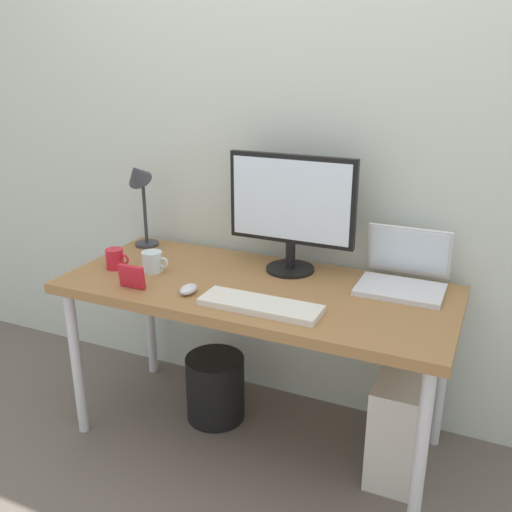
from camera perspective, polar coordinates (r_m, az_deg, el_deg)
The scene contains 13 objects.
ground_plane at distance 2.57m, azimuth 0.00°, elevation -17.60°, with size 6.00×6.00×0.00m, color #665B51.
back_wall at distance 2.42m, azimuth 3.90°, elevation 13.50°, with size 4.40×0.04×2.60m, color silver.
desk at distance 2.24m, azimuth 0.00°, elevation -4.33°, with size 1.53×0.66×0.71m.
monitor at distance 2.28m, azimuth 3.56°, elevation 4.95°, with size 0.53×0.20×0.48m.
laptop at distance 2.25m, azimuth 14.64°, elevation -1.65°, with size 0.32×0.28×0.22m.
desk_lamp at distance 2.62m, azimuth -11.68°, elevation 6.86°, with size 0.11×0.16×0.41m.
keyboard at distance 2.02m, azimuth 0.44°, elevation -4.97°, with size 0.44×0.14×0.02m, color silver.
mouse at distance 2.15m, azimuth -6.79°, elevation -3.33°, with size 0.06×0.09×0.03m, color silver.
coffee_mug at distance 2.44m, azimuth -13.97°, elevation -0.27°, with size 0.11×0.07×0.08m.
glass_cup at distance 2.38m, azimuth -10.35°, elevation -0.57°, with size 0.12×0.08×0.09m.
photo_frame at distance 2.22m, azimuth -12.38°, elevation -2.03°, with size 0.11×0.02×0.09m, color red.
computer_tower at distance 2.36m, azimuth 14.16°, elevation -15.92°, with size 0.18×0.36×0.42m, color silver.
wastebasket at distance 2.61m, azimuth -4.10°, elevation -13.03°, with size 0.26×0.26×0.30m, color black.
Camera 1 is at (0.84, -1.87, 1.56)m, focal length 39.83 mm.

